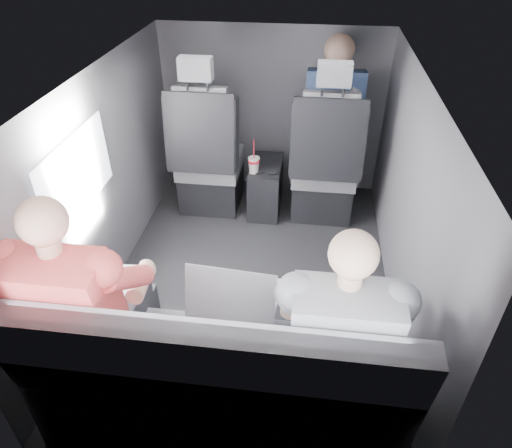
# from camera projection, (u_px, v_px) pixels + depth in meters

# --- Properties ---
(floor) EXTENTS (2.60, 2.60, 0.00)m
(floor) POSITION_uv_depth(u_px,v_px,m) (251.00, 278.00, 3.08)
(floor) COLOR black
(floor) RESTS_ON ground
(ceiling) EXTENTS (2.60, 2.60, 0.00)m
(ceiling) POSITION_uv_depth(u_px,v_px,m) (250.00, 78.00, 2.30)
(ceiling) COLOR #B2B2AD
(ceiling) RESTS_ON panel_back
(panel_left) EXTENTS (0.02, 2.60, 1.35)m
(panel_left) POSITION_uv_depth(u_px,v_px,m) (105.00, 183.00, 2.78)
(panel_left) COLOR #56565B
(panel_left) RESTS_ON floor
(panel_right) EXTENTS (0.02, 2.60, 1.35)m
(panel_right) POSITION_uv_depth(u_px,v_px,m) (407.00, 203.00, 2.60)
(panel_right) COLOR #56565B
(panel_right) RESTS_ON floor
(panel_front) EXTENTS (1.80, 0.02, 1.35)m
(panel_front) POSITION_uv_depth(u_px,v_px,m) (272.00, 111.00, 3.74)
(panel_front) COLOR #56565B
(panel_front) RESTS_ON floor
(panel_back) EXTENTS (1.80, 0.02, 1.35)m
(panel_back) POSITION_uv_depth(u_px,v_px,m) (202.00, 379.00, 1.64)
(panel_back) COLOR #56565B
(panel_back) RESTS_ON floor
(side_window) EXTENTS (0.02, 0.75, 0.42)m
(side_window) POSITION_uv_depth(u_px,v_px,m) (78.00, 175.00, 2.41)
(side_window) COLOR white
(side_window) RESTS_ON panel_left
(seatbelt) EXTENTS (0.35, 0.11, 0.59)m
(seatbelt) POSITION_uv_depth(u_px,v_px,m) (329.00, 131.00, 3.12)
(seatbelt) COLOR black
(seatbelt) RESTS_ON front_seat_right
(front_seat_left) EXTENTS (0.52, 0.58, 1.26)m
(front_seat_left) POSITION_uv_depth(u_px,v_px,m) (209.00, 164.00, 3.58)
(front_seat_left) COLOR black
(front_seat_left) RESTS_ON floor
(front_seat_right) EXTENTS (0.52, 0.58, 1.26)m
(front_seat_right) POSITION_uv_depth(u_px,v_px,m) (324.00, 171.00, 3.48)
(front_seat_right) COLOR black
(front_seat_right) RESTS_ON floor
(center_console) EXTENTS (0.24, 0.48, 0.41)m
(center_console) POSITION_uv_depth(u_px,v_px,m) (266.00, 187.00, 3.68)
(center_console) COLOR black
(center_console) RESTS_ON floor
(rear_bench) EXTENTS (1.60, 0.57, 0.92)m
(rear_bench) POSITION_uv_depth(u_px,v_px,m) (219.00, 385.00, 2.04)
(rear_bench) COLOR slate
(rear_bench) RESTS_ON floor
(soda_cup) EXTENTS (0.09, 0.09, 0.27)m
(soda_cup) POSITION_uv_depth(u_px,v_px,m) (254.00, 164.00, 3.42)
(soda_cup) COLOR white
(soda_cup) RESTS_ON center_console
(laptop_white) EXTENTS (0.36, 0.34, 0.25)m
(laptop_white) POSITION_uv_depth(u_px,v_px,m) (89.00, 282.00, 2.11)
(laptop_white) COLOR white
(laptop_white) RESTS_ON passenger_rear_left
(laptop_silver) EXTENTS (0.41, 0.37, 0.27)m
(laptop_silver) POSITION_uv_depth(u_px,v_px,m) (234.00, 295.00, 2.04)
(laptop_silver) COLOR #B4B4B9
(laptop_silver) RESTS_ON rear_bench
(laptop_black) EXTENTS (0.33, 0.31, 0.23)m
(laptop_black) POSITION_uv_depth(u_px,v_px,m) (339.00, 297.00, 2.04)
(laptop_black) COLOR black
(laptop_black) RESTS_ON passenger_rear_right
(passenger_rear_left) EXTENTS (0.52, 0.64, 1.25)m
(passenger_rear_left) POSITION_uv_depth(u_px,v_px,m) (86.00, 305.00, 1.99)
(passenger_rear_left) COLOR #2E2F33
(passenger_rear_left) RESTS_ON rear_bench
(passenger_rear_right) EXTENTS (0.49, 0.61, 1.20)m
(passenger_rear_right) POSITION_uv_depth(u_px,v_px,m) (338.00, 332.00, 1.89)
(passenger_rear_right) COLOR navy
(passenger_rear_right) RESTS_ON rear_bench
(passenger_front_right) EXTENTS (0.43, 0.43, 0.91)m
(passenger_front_right) POSITION_uv_depth(u_px,v_px,m) (333.00, 113.00, 3.48)
(passenger_front_right) COLOR navy
(passenger_front_right) RESTS_ON front_seat_right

